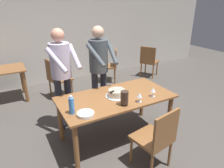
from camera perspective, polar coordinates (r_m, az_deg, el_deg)
The scene contains 17 objects.
ground_plane at distance 3.48m, azimuth 1.00°, elevation -14.65°, with size 14.00×14.00×0.00m, color #4C4742.
back_wall at distance 5.65m, azimuth -14.88°, elevation 14.20°, with size 10.00×0.12×2.70m, color #BCB7AD.
main_dining_table at distance 3.13m, azimuth 1.08°, elevation -5.21°, with size 1.73×0.87×0.75m.
cake_on_platter at distance 3.06m, azimuth 1.36°, elevation -2.65°, with size 0.34×0.34×0.11m.
cake_knife at distance 2.98m, azimuth 0.49°, elevation -1.97°, with size 0.26×0.11×0.02m.
plate_stack at distance 2.62m, azimuth -7.41°, elevation -8.32°, with size 0.22×0.22×0.04m.
wine_glass_near at distance 3.10m, azimuth 11.47°, elevation -1.71°, with size 0.08×0.08×0.14m.
wine_glass_far at distance 2.91m, azimuth 7.75°, elevation -3.16°, with size 0.08×0.08×0.14m.
water_bottle at distance 2.64m, azimuth -11.28°, elevation -5.92°, with size 0.07×0.07×0.25m.
hurricane_lamp at distance 2.80m, azimuth 3.51°, elevation -3.95°, with size 0.11×0.11×0.21m.
person_cutting_cake at distance 3.52m, azimuth -3.68°, elevation 5.49°, with size 0.47×0.56×1.72m.
person_standing_beside at distance 3.33m, azimuth -14.00°, elevation 3.89°, with size 0.47×0.58×1.72m.
chair_near_side at distance 2.73m, azimuth 12.36°, elevation -14.38°, with size 0.51×0.51×0.90m.
background_table at distance 4.97m, azimuth -28.72°, elevation 1.81°, with size 1.00×0.70×0.74m.
background_chair_0 at distance 5.96m, azimuth 10.29°, elevation 6.55°, with size 0.61×0.61×0.90m.
background_chair_1 at distance 4.73m, azimuth -15.18°, elevation 1.82°, with size 0.53×0.53×0.90m.
background_chair_2 at distance 5.53m, azimuth -0.31°, elevation 5.63°, with size 0.60×0.60×0.90m.
Camera 1 is at (-1.39, -2.39, 2.11)m, focal length 32.62 mm.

